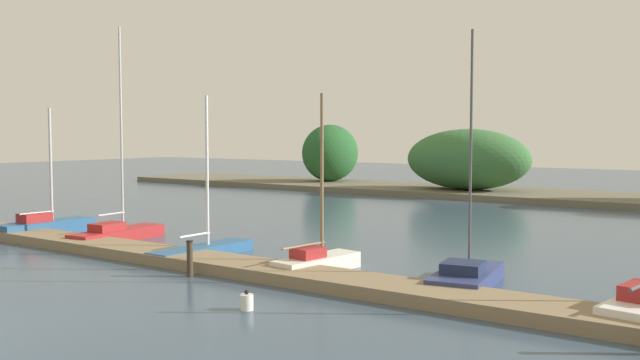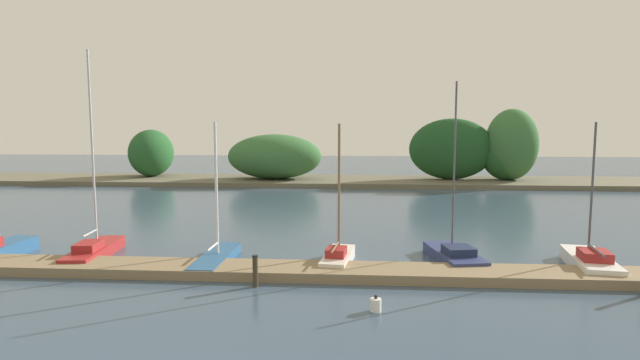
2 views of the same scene
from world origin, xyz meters
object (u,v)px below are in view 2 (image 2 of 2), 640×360
sailboat_1 (95,248)px  sailboat_5 (589,261)px  sailboat_2 (217,256)px  channel_buoy_1 (376,305)px  mooring_piling_1 (255,271)px  sailboat_3 (338,256)px  sailboat_4 (453,254)px

sailboat_1 → sailboat_5: bearing=-97.5°
sailboat_2 → channel_buoy_1: size_ratio=11.26×
sailboat_2 → sailboat_5: bearing=-89.0°
sailboat_1 → mooring_piling_1: bearing=-120.5°
mooring_piling_1 → channel_buoy_1: size_ratio=2.20×
sailboat_5 → channel_buoy_1: size_ratio=11.22×
sailboat_5 → mooring_piling_1: 12.38m
sailboat_3 → mooring_piling_1: size_ratio=5.05×
sailboat_4 → sailboat_5: sailboat_4 is taller
sailboat_3 → sailboat_5: sailboat_5 is taller
sailboat_2 → sailboat_4: 9.27m
sailboat_1 → mooring_piling_1: size_ratio=7.76×
channel_buoy_1 → sailboat_3: bearing=104.9°
sailboat_2 → sailboat_3: size_ratio=1.01×
sailboat_3 → channel_buoy_1: size_ratio=11.10×
sailboat_2 → sailboat_4: (9.23, 0.83, 0.04)m
sailboat_2 → sailboat_1: bearing=84.9°
sailboat_3 → sailboat_2: bearing=97.8°
sailboat_5 → mooring_piling_1: sailboat_5 is taller
sailboat_3 → mooring_piling_1: sailboat_3 is taller
sailboat_5 → sailboat_4: bearing=90.9°
sailboat_2 → sailboat_3: sailboat_2 is taller
mooring_piling_1 → channel_buoy_1: bearing=-26.3°
mooring_piling_1 → sailboat_3: bearing=46.4°
sailboat_2 → channel_buoy_1: sailboat_2 is taller
sailboat_3 → channel_buoy_1: (1.26, -4.73, -0.17)m
sailboat_4 → mooring_piling_1: 8.00m
sailboat_3 → mooring_piling_1: bearing=143.5°
sailboat_2 → sailboat_3: bearing=-89.0°
sailboat_5 → channel_buoy_1: bearing=129.5°
sailboat_1 → sailboat_3: size_ratio=1.54×
sailboat_4 → mooring_piling_1: bearing=106.3°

